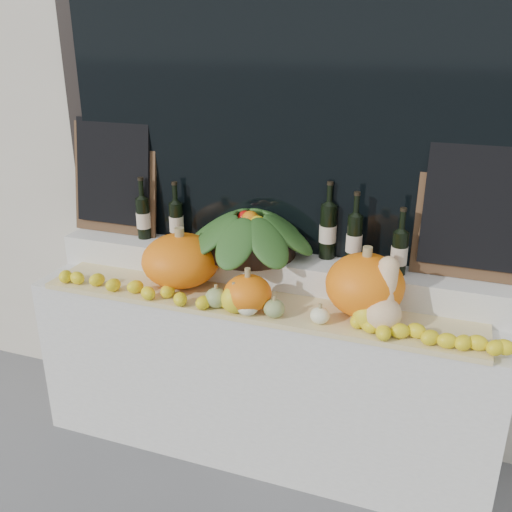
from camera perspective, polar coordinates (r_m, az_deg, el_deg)
display_sill at (r=3.01m, az=0.49°, el=-11.59°), size 2.30×0.55×0.88m
rear_tier at (r=2.89m, az=1.51°, el=-1.38°), size 2.30×0.25×0.16m
straw_bedding at (r=2.68m, az=-0.36°, el=-4.90°), size 2.10×0.32×0.02m
pumpkin_left at (r=2.83m, az=-7.53°, el=-0.43°), size 0.49×0.49×0.26m
pumpkin_right at (r=2.56m, az=10.84°, el=-2.86°), size 0.46×0.46×0.28m
pumpkin_center at (r=2.58m, az=-0.84°, el=-3.71°), size 0.27×0.27×0.16m
butternut_squash at (r=2.47m, az=12.66°, el=-4.49°), size 0.16×0.22×0.30m
decorative_gourds at (r=2.52m, az=2.02°, el=-5.02°), size 0.79×0.17×0.15m
lemon_heap at (r=2.57m, az=-1.21°, el=-5.06°), size 2.20×0.16×0.06m
produce_bowl at (r=2.83m, az=-0.57°, el=2.32°), size 0.69×0.69×0.23m
wine_bottle_far_left at (r=3.11m, az=-11.20°, el=3.81°), size 0.08×0.08×0.33m
wine_bottle_near_left at (r=3.05m, az=-7.97°, el=3.49°), size 0.08×0.08×0.32m
wine_bottle_tall at (r=2.80m, az=7.20°, el=2.53°), size 0.08×0.08×0.38m
wine_bottle_near_right at (r=2.72m, az=9.79°, el=1.61°), size 0.08×0.08×0.36m
wine_bottle_far_right at (r=2.68m, az=14.13°, el=0.39°), size 0.08×0.08×0.32m
chalkboard_left at (r=3.20m, az=-14.03°, el=7.93°), size 0.50×0.12×0.62m
chalkboard_right at (r=2.69m, az=21.07°, el=4.47°), size 0.50×0.12×0.62m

